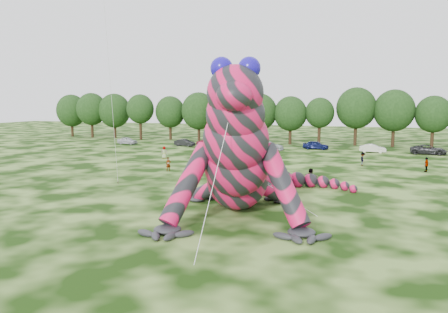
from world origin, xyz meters
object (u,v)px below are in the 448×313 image
car_3 (268,145)px  spectator_3 (426,165)px  tree_10 (356,117)px  spectator_1 (230,166)px  tree_0 (72,116)px  tree_2 (115,116)px  car_6 (428,150)px  tree_7 (259,119)px  spectator_0 (168,164)px  tree_8 (290,120)px  tree_3 (140,117)px  spectator_5 (311,176)px  tree_6 (222,118)px  tree_12 (433,122)px  car_4 (316,145)px  tree_1 (92,115)px  spectator_4 (164,152)px  car_2 (212,143)px  car_0 (127,141)px  tree_11 (394,118)px  car_5 (373,148)px  tree_4 (170,118)px  car_1 (185,143)px  tree_9 (319,121)px  spectator_2 (363,159)px

car_3 → spectator_3: 27.50m
tree_10 → spectator_1: 38.99m
tree_0 → tree_2: 11.55m
tree_10 → tree_2: bearing=179.8°
car_6 → spectator_3: bearing=178.5°
tree_7 → spectator_0: size_ratio=5.89×
tree_8 → car_6: (22.65, -8.95, -3.75)m
tree_3 → tree_8: (31.50, -0.08, -0.25)m
spectator_5 → car_3: bearing=-49.4°
car_6 → tree_6: bearing=82.1°
tree_12 → spectator_5: size_ratio=5.59×
tree_7 → spectator_3: tree_7 is taller
tree_3 → car_4: 38.07m
car_6 → spectator_0: 40.57m
tree_1 → tree_7: (38.27, -1.25, -0.17)m
spectator_1 → spectator_4: (-12.70, 9.33, -0.00)m
car_2 → spectator_5: size_ratio=3.29×
tree_12 → car_2: size_ratio=1.70×
car_2 → spectator_4: spectator_4 is taller
tree_6 → car_0: 18.59m
tree_11 → car_0: (-46.86, -10.88, -4.37)m
tree_1 → spectator_0: tree_1 is taller
tree_8 → car_5: (14.68, -9.05, -3.81)m
car_2 → spectator_3: spectator_3 is taller
tree_4 → tree_11: size_ratio=0.90×
car_3 → car_4: 8.15m
tree_7 → spectator_1: size_ratio=5.46×
spectator_3 → tree_12: bearing=-161.7°
tree_7 → tree_8: bearing=1.8°
tree_11 → spectator_5: 41.30m
tree_2 → tree_3: 7.50m
spectator_3 → spectator_5: size_ratio=1.05×
tree_0 → tree_11: tree_11 is taller
tree_4 → car_1: (8.21, -11.33, -3.89)m
car_0 → spectator_4: 22.54m
tree_10 → spectator_4: bearing=-132.1°
tree_9 → spectator_4: size_ratio=5.02×
spectator_4 → spectator_0: (5.46, -9.95, -0.06)m
tree_0 → spectator_5: bearing=-34.7°
tree_11 → car_3: 23.45m
tree_3 → tree_9: size_ratio=1.09×
car_2 → tree_6: bearing=16.1°
tree_11 → car_3: tree_11 is taller
tree_4 → tree_12: (49.65, -0.97, -0.04)m
tree_11 → tree_9: bearing=-176.2°
car_2 → tree_1: bearing=78.9°
tree_11 → spectator_2: size_ratio=6.01×
car_5 → car_6: car_6 is taller
car_5 → spectator_3: (5.75, -17.94, 0.18)m
car_0 → car_6: size_ratio=0.75×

